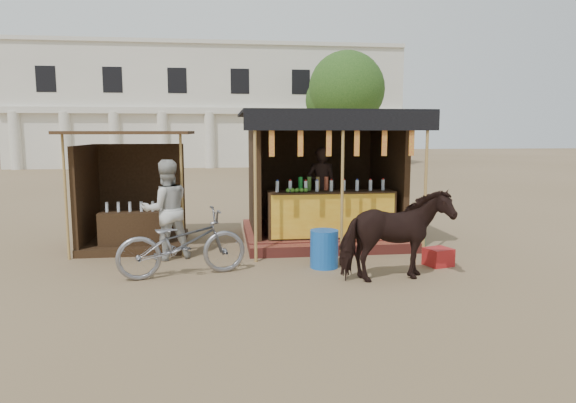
{
  "coord_description": "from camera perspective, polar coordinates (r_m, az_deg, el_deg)",
  "views": [
    {
      "loc": [
        -1.17,
        -7.62,
        2.37
      ],
      "look_at": [
        0.0,
        1.6,
        1.1
      ],
      "focal_mm": 32.0,
      "sensor_mm": 36.0,
      "label": 1
    }
  ],
  "objects": [
    {
      "name": "ground",
      "position": [
        8.07,
        1.44,
        -9.31
      ],
      "size": [
        120.0,
        120.0,
        0.0
      ],
      "primitive_type": "plane",
      "color": "#846B4C",
      "rests_on": "ground"
    },
    {
      "name": "background_building",
      "position": [
        37.61,
        -8.6,
        10.16
      ],
      "size": [
        26.0,
        7.45,
        8.18
      ],
      "color": "silver",
      "rests_on": "ground"
    },
    {
      "name": "secondary_stall",
      "position": [
        11.15,
        -17.48,
        -0.41
      ],
      "size": [
        2.4,
        2.4,
        2.38
      ],
      "color": "#362213",
      "rests_on": "ground"
    },
    {
      "name": "main_stall",
      "position": [
        11.28,
        3.92,
        0.94
      ],
      "size": [
        3.6,
        3.61,
        2.78
      ],
      "color": "brown",
      "rests_on": "ground"
    },
    {
      "name": "bystander",
      "position": [
        9.79,
        -13.38,
        -0.89
      ],
      "size": [
        1.09,
        0.97,
        1.86
      ],
      "primitive_type": "imported",
      "rotation": [
        0.0,
        0.0,
        3.48
      ],
      "color": "#BBBAB4",
      "rests_on": "ground"
    },
    {
      "name": "tree",
      "position": [
        30.66,
        6.1,
        11.98
      ],
      "size": [
        4.5,
        4.4,
        7.0
      ],
      "color": "#382314",
      "rests_on": "ground"
    },
    {
      "name": "cooler",
      "position": [
        11.14,
        13.3,
        -3.5
      ],
      "size": [
        0.73,
        0.58,
        0.46
      ],
      "color": "#1B7B48",
      "rests_on": "ground"
    },
    {
      "name": "motorbike",
      "position": [
        8.63,
        -11.67,
        -4.54
      ],
      "size": [
        2.22,
        1.21,
        1.11
      ],
      "primitive_type": "imported",
      "rotation": [
        0.0,
        0.0,
        1.81
      ],
      "color": "gray",
      "rests_on": "ground"
    },
    {
      "name": "blue_barrel",
      "position": [
        9.05,
        4.04,
        -5.27
      ],
      "size": [
        0.51,
        0.51,
        0.66
      ],
      "primitive_type": "cylinder",
      "rotation": [
        0.0,
        0.0,
        0.04
      ],
      "color": "blue",
      "rests_on": "ground"
    },
    {
      "name": "red_crate",
      "position": [
        9.56,
        16.36,
        -5.92
      ],
      "size": [
        0.52,
        0.5,
        0.31
      ],
      "primitive_type": "cube",
      "rotation": [
        0.0,
        0.0,
        0.31
      ],
      "color": "#A21B1B",
      "rests_on": "ground"
    },
    {
      "name": "cow",
      "position": [
        8.3,
        11.83,
        -3.74
      ],
      "size": [
        1.84,
        1.05,
        1.47
      ],
      "primitive_type": "imported",
      "rotation": [
        0.0,
        0.0,
        1.72
      ],
      "color": "black",
      "rests_on": "ground"
    }
  ]
}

